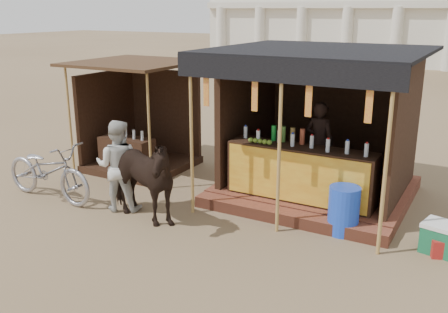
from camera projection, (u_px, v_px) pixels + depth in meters
ground at (170, 257)px, 7.21m from camera, size 120.00×120.00×0.00m
main_stall at (317, 144)px, 9.27m from camera, size 3.60×3.61×2.78m
secondary_stall at (136, 130)px, 11.15m from camera, size 2.40×2.40×2.38m
cow at (138, 179)px, 8.24m from camera, size 1.89×1.13×1.49m
motorbike at (48, 171)px, 9.26m from camera, size 2.15×0.82×1.11m
bystander at (118, 166)px, 8.71m from camera, size 0.97×0.88×1.62m
blue_barrel at (344, 210)px, 7.87m from camera, size 0.57×0.57×0.78m
red_crate at (443, 246)px, 7.25m from camera, size 0.49×0.49×0.27m
cooler at (446, 239)px, 7.23m from camera, size 0.72×0.57×0.46m
background_building at (410, 0)px, 32.11m from camera, size 26.00×7.45×8.18m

